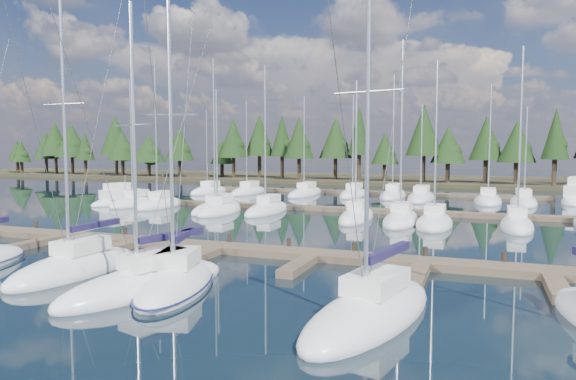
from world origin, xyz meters
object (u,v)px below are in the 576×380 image
at_px(front_sailboat_2, 76,267).
at_px(front_sailboat_4, 176,283).
at_px(front_sailboat_5, 371,312).
at_px(motor_yacht_left, 120,200).
at_px(main_dock, 217,250).
at_px(front_sailboat_3, 146,284).

xyz_separation_m(front_sailboat_2, front_sailboat_4, (6.38, -0.77, -0.01)).
bearing_deg(front_sailboat_5, front_sailboat_4, 173.74).
distance_m(front_sailboat_2, motor_yacht_left, 33.57).
bearing_deg(front_sailboat_5, main_dock, 142.00).
relative_size(front_sailboat_3, front_sailboat_4, 0.94).
height_order(front_sailboat_2, front_sailboat_5, front_sailboat_2).
relative_size(front_sailboat_3, motor_yacht_left, 1.62).
bearing_deg(front_sailboat_2, front_sailboat_5, -6.53).
xyz_separation_m(front_sailboat_2, front_sailboat_5, (15.35, -1.76, -0.01)).
bearing_deg(motor_yacht_left, front_sailboat_4, -47.62).
bearing_deg(motor_yacht_left, front_sailboat_3, -49.52).
distance_m(front_sailboat_2, front_sailboat_5, 15.45).
xyz_separation_m(main_dock, front_sailboat_2, (-4.26, -6.91, 0.10)).
relative_size(front_sailboat_3, front_sailboat_5, 0.88).
bearing_deg(front_sailboat_5, front_sailboat_3, 177.89).
xyz_separation_m(front_sailboat_3, front_sailboat_4, (1.15, 0.61, 0.01)).
relative_size(main_dock, front_sailboat_2, 2.88).
bearing_deg(front_sailboat_2, front_sailboat_3, -14.81).
distance_m(main_dock, motor_yacht_left, 31.28).
distance_m(main_dock, front_sailboat_4, 7.97).
bearing_deg(main_dock, front_sailboat_5, -38.00).
bearing_deg(front_sailboat_3, main_dock, 96.72).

